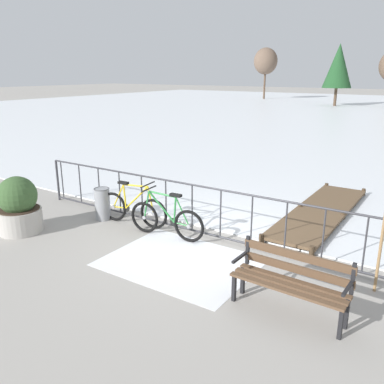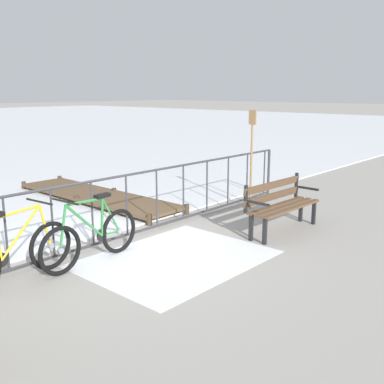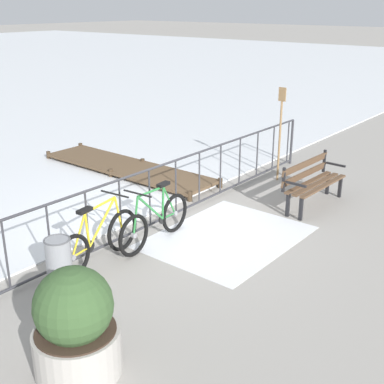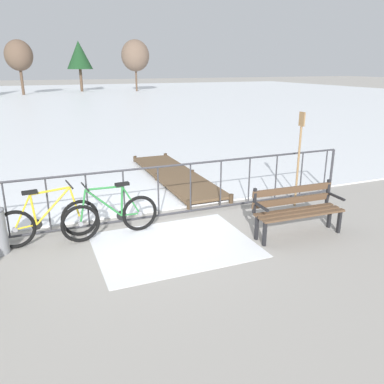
{
  "view_description": "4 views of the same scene",
  "coord_description": "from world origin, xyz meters",
  "px_view_note": "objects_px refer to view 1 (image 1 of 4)",
  "views": [
    {
      "loc": [
        3.95,
        -6.48,
        3.22
      ],
      "look_at": [
        -0.21,
        -0.19,
        0.97
      ],
      "focal_mm": 37.74,
      "sensor_mm": 36.0,
      "label": 1
    },
    {
      "loc": [
        -4.18,
        -5.44,
        2.35
      ],
      "look_at": [
        1.31,
        -0.52,
        0.69
      ],
      "focal_mm": 42.33,
      "sensor_mm": 36.0,
      "label": 2
    },
    {
      "loc": [
        -6.02,
        -5.5,
        3.58
      ],
      "look_at": [
        -0.16,
        -0.76,
        0.79
      ],
      "focal_mm": 47.78,
      "sensor_mm": 36.0,
      "label": 3
    },
    {
      "loc": [
        -1.79,
        -6.83,
        2.87
      ],
      "look_at": [
        0.67,
        -0.88,
        0.78
      ],
      "focal_mm": 36.66,
      "sensor_mm": 36.0,
      "label": 4
    }
  ],
  "objects_px": {
    "trash_bin": "(102,204)",
    "bicycle_near_railing": "(166,220)",
    "bicycle_second": "(133,208)",
    "park_bench": "(291,278)",
    "planter_with_shrub": "(19,206)",
    "oar_upright": "(384,221)"
  },
  "relations": [
    {
      "from": "trash_bin",
      "to": "bicycle_near_railing",
      "type": "bearing_deg",
      "value": -0.96
    },
    {
      "from": "bicycle_second",
      "to": "park_bench",
      "type": "height_order",
      "value": "bicycle_second"
    },
    {
      "from": "bicycle_second",
      "to": "park_bench",
      "type": "bearing_deg",
      "value": -18.07
    },
    {
      "from": "bicycle_second",
      "to": "trash_bin",
      "type": "distance_m",
      "value": 0.8
    },
    {
      "from": "bicycle_second",
      "to": "bicycle_near_railing",
      "type": "bearing_deg",
      "value": -9.07
    },
    {
      "from": "bicycle_near_railing",
      "to": "park_bench",
      "type": "height_order",
      "value": "bicycle_near_railing"
    },
    {
      "from": "bicycle_near_railing",
      "to": "park_bench",
      "type": "bearing_deg",
      "value": -20.95
    },
    {
      "from": "bicycle_near_railing",
      "to": "park_bench",
      "type": "relative_size",
      "value": 1.06
    },
    {
      "from": "bicycle_second",
      "to": "planter_with_shrub",
      "type": "xyz_separation_m",
      "value": [
        -1.7,
        -1.61,
        0.18
      ]
    },
    {
      "from": "trash_bin",
      "to": "oar_upright",
      "type": "xyz_separation_m",
      "value": [
        5.75,
        0.04,
        0.76
      ]
    },
    {
      "from": "bicycle_near_railing",
      "to": "oar_upright",
      "type": "height_order",
      "value": "oar_upright"
    },
    {
      "from": "park_bench",
      "to": "oar_upright",
      "type": "height_order",
      "value": "oar_upright"
    },
    {
      "from": "bicycle_second",
      "to": "trash_bin",
      "type": "relative_size",
      "value": 2.33
    },
    {
      "from": "trash_bin",
      "to": "oar_upright",
      "type": "bearing_deg",
      "value": 0.35
    },
    {
      "from": "bicycle_second",
      "to": "oar_upright",
      "type": "relative_size",
      "value": 0.86
    },
    {
      "from": "bicycle_near_railing",
      "to": "planter_with_shrub",
      "type": "relative_size",
      "value": 1.44
    },
    {
      "from": "park_bench",
      "to": "trash_bin",
      "type": "height_order",
      "value": "park_bench"
    },
    {
      "from": "bicycle_near_railing",
      "to": "trash_bin",
      "type": "relative_size",
      "value": 2.33
    },
    {
      "from": "bicycle_near_railing",
      "to": "oar_upright",
      "type": "distance_m",
      "value": 4.0
    },
    {
      "from": "bicycle_second",
      "to": "trash_bin",
      "type": "xyz_separation_m",
      "value": [
        -0.79,
        -0.13,
        0.0
      ]
    },
    {
      "from": "planter_with_shrub",
      "to": "oar_upright",
      "type": "height_order",
      "value": "oar_upright"
    },
    {
      "from": "planter_with_shrub",
      "to": "oar_upright",
      "type": "bearing_deg",
      "value": 12.78
    }
  ]
}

